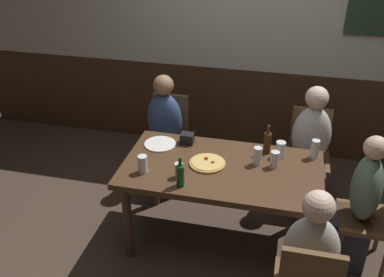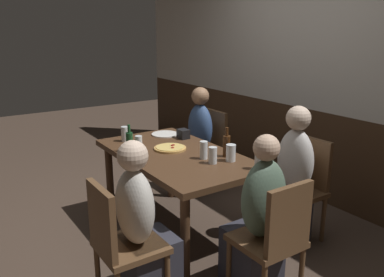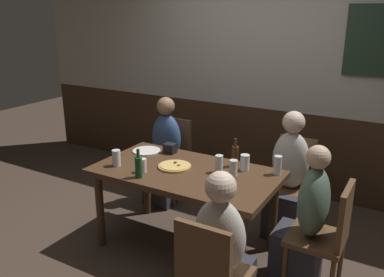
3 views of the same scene
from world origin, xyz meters
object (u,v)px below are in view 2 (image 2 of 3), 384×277
chair_head_east (275,236)px  chair_right_near (119,240)px  person_left_far (197,148)px  beer_bottle_green (129,141)px  chair_right_far (303,183)px  pizza (170,148)px  plate_white_large (165,134)px  pint_glass_amber (204,151)px  beer_bottle_brown (227,145)px  person_head_east (257,229)px  tumbler_water (213,156)px  person_right_far (290,187)px  pint_glass_pale (125,134)px  dining_table (176,162)px  beer_glass_half (259,161)px  tumbler_short (139,143)px  condiment_caddy (183,134)px  person_right_near (143,236)px  highball_clear (231,153)px  chair_left_far (208,145)px

chair_head_east → chair_right_near: bearing=-121.1°
person_left_far → beer_bottle_green: person_left_far is taller
chair_right_far → beer_bottle_green: bearing=-128.7°
pizza → plate_white_large: bearing=155.1°
pint_glass_amber → beer_bottle_brown: 0.20m
person_head_east → tumbler_water: size_ratio=8.48×
tumbler_water → plate_white_large: tumbler_water is taller
pizza → tumbler_water: bearing=9.6°
chair_right_far → person_right_far: person_right_far is taller
pint_glass_pale → plate_white_large: 0.43m
person_right_far → person_head_east: size_ratio=1.03×
dining_table → pint_glass_pale: pint_glass_pale is taller
dining_table → chair_right_far: (0.68, 0.84, -0.16)m
chair_right_far → beer_glass_half: size_ratio=5.53×
tumbler_short → condiment_caddy: tumbler_short is taller
person_right_far → condiment_caddy: 1.14m
chair_head_east → beer_bottle_brown: beer_bottle_brown is taller
chair_right_near → tumbler_short: (-0.97, 0.63, 0.29)m
beer_glass_half → beer_bottle_brown: 0.38m
person_left_far → pint_glass_amber: (0.94, -0.58, 0.32)m
tumbler_short → beer_glass_half: size_ratio=0.74×
dining_table → person_right_far: (0.68, 0.68, -0.15)m
person_right_far → beer_bottle_green: bearing=-132.9°
tumbler_short → beer_bottle_green: beer_bottle_green is taller
chair_head_east → pint_glass_amber: pint_glass_amber is taller
person_right_near → tumbler_short: size_ratio=9.64×
tumbler_water → beer_bottle_brown: (-0.08, 0.20, 0.04)m
pizza → beer_bottle_green: beer_bottle_green is taller
dining_table → beer_bottle_brown: beer_bottle_brown is taller
chair_right_near → tumbler_water: (-0.29, 0.94, 0.30)m
dining_table → person_head_east: person_head_east is taller
chair_head_east → tumbler_short: (-1.48, -0.21, 0.29)m
chair_right_near → highball_clear: 1.16m
chair_right_near → beer_glass_half: 1.19m
highball_clear → plate_white_large: (-1.00, -0.03, -0.06)m
person_right_near → highball_clear: size_ratio=8.18×
chair_left_far → highball_clear: bearing=-28.1°
person_left_far → person_head_east: bearing=-21.8°
chair_head_east → pizza: chair_head_east is taller
person_head_east → pint_glass_pale: person_head_east is taller
person_head_east → pint_glass_pale: 1.65m
person_head_east → pizza: 1.18m
tumbler_short → condiment_caddy: (-0.06, 0.51, -0.01)m
beer_bottle_green → plate_white_large: (-0.32, 0.54, -0.09)m
beer_bottle_brown → person_left_far: bearing=158.8°
chair_head_east → dining_table: bearing=180.0°
person_left_far → plate_white_large: (0.11, -0.46, 0.26)m
beer_bottle_brown → condiment_caddy: beer_bottle_brown is taller
chair_left_far → pizza: size_ratio=3.09×
pint_glass_pale → beer_bottle_green: size_ratio=0.59×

